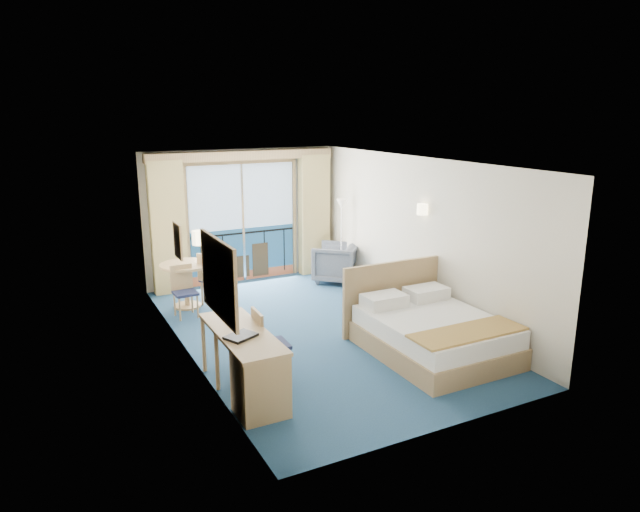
{
  "coord_description": "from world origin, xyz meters",
  "views": [
    {
      "loc": [
        -3.81,
        -7.66,
        3.43
      ],
      "look_at": [
        0.22,
        0.2,
        1.17
      ],
      "focal_mm": 32.0,
      "sensor_mm": 36.0,
      "label": 1
    }
  ],
  "objects_px": {
    "nightstand": "(407,299)",
    "table_chair_a": "(211,276)",
    "armchair": "(336,263)",
    "floor_lamp": "(342,219)",
    "round_table": "(186,274)",
    "table_chair_b": "(184,288)",
    "desk": "(256,374)",
    "desk_chair": "(266,340)",
    "bed": "(431,332)"
  },
  "relations": [
    {
      "from": "round_table",
      "to": "desk",
      "type": "bearing_deg",
      "value": -92.82
    },
    {
      "from": "desk_chair",
      "to": "armchair",
      "type": "bearing_deg",
      "value": -37.67
    },
    {
      "from": "bed",
      "to": "armchair",
      "type": "xyz_separation_m",
      "value": [
        0.5,
        3.77,
        0.08
      ]
    },
    {
      "from": "floor_lamp",
      "to": "table_chair_b",
      "type": "relative_size",
      "value": 1.93
    },
    {
      "from": "bed",
      "to": "desk_chair",
      "type": "height_order",
      "value": "bed"
    },
    {
      "from": "table_chair_a",
      "to": "bed",
      "type": "bearing_deg",
      "value": -178.53
    },
    {
      "from": "nightstand",
      "to": "table_chair_b",
      "type": "distance_m",
      "value": 3.83
    },
    {
      "from": "nightstand",
      "to": "table_chair_b",
      "type": "height_order",
      "value": "table_chair_b"
    },
    {
      "from": "nightstand",
      "to": "table_chair_b",
      "type": "xyz_separation_m",
      "value": [
        -3.4,
        1.73,
        0.21
      ]
    },
    {
      "from": "desk",
      "to": "table_chair_b",
      "type": "xyz_separation_m",
      "value": [
        0.04,
        3.56,
        0.05
      ]
    },
    {
      "from": "table_chair_a",
      "to": "nightstand",
      "type": "bearing_deg",
      "value": -156.73
    },
    {
      "from": "armchair",
      "to": "floor_lamp",
      "type": "relative_size",
      "value": 0.51
    },
    {
      "from": "floor_lamp",
      "to": "desk_chair",
      "type": "xyz_separation_m",
      "value": [
        -3.07,
        -3.47,
        -0.76
      ]
    },
    {
      "from": "armchair",
      "to": "floor_lamp",
      "type": "distance_m",
      "value": 0.91
    },
    {
      "from": "armchair",
      "to": "floor_lamp",
      "type": "bearing_deg",
      "value": 139.15
    },
    {
      "from": "round_table",
      "to": "table_chair_b",
      "type": "xyz_separation_m",
      "value": [
        -0.15,
        -0.43,
        -0.11
      ]
    },
    {
      "from": "table_chair_b",
      "to": "table_chair_a",
      "type": "bearing_deg",
      "value": 23.58
    },
    {
      "from": "armchair",
      "to": "round_table",
      "type": "distance_m",
      "value": 3.16
    },
    {
      "from": "nightstand",
      "to": "floor_lamp",
      "type": "height_order",
      "value": "floor_lamp"
    },
    {
      "from": "bed",
      "to": "floor_lamp",
      "type": "relative_size",
      "value": 1.26
    },
    {
      "from": "armchair",
      "to": "floor_lamp",
      "type": "height_order",
      "value": "floor_lamp"
    },
    {
      "from": "round_table",
      "to": "table_chair_a",
      "type": "bearing_deg",
      "value": -19.71
    },
    {
      "from": "table_chair_b",
      "to": "round_table",
      "type": "bearing_deg",
      "value": 68.01
    },
    {
      "from": "desk",
      "to": "desk_chair",
      "type": "height_order",
      "value": "desk_chair"
    },
    {
      "from": "armchair",
      "to": "table_chair_a",
      "type": "distance_m",
      "value": 2.75
    },
    {
      "from": "desk",
      "to": "table_chair_a",
      "type": "distance_m",
      "value": 3.89
    },
    {
      "from": "bed",
      "to": "desk",
      "type": "xyz_separation_m",
      "value": [
        -2.85,
        -0.38,
        0.13
      ]
    },
    {
      "from": "armchair",
      "to": "table_chair_b",
      "type": "xyz_separation_m",
      "value": [
        -3.3,
        -0.59,
        0.1
      ]
    },
    {
      "from": "nightstand",
      "to": "table_chair_a",
      "type": "bearing_deg",
      "value": 144.53
    },
    {
      "from": "armchair",
      "to": "table_chair_b",
      "type": "bearing_deg",
      "value": -37.05
    },
    {
      "from": "desk_chair",
      "to": "table_chair_b",
      "type": "height_order",
      "value": "desk_chair"
    },
    {
      "from": "armchair",
      "to": "table_chair_b",
      "type": "distance_m",
      "value": 3.35
    },
    {
      "from": "nightstand",
      "to": "floor_lamp",
      "type": "xyz_separation_m",
      "value": [
        0.02,
        2.34,
        1.0
      ]
    },
    {
      "from": "floor_lamp",
      "to": "round_table",
      "type": "xyz_separation_m",
      "value": [
        -3.27,
        -0.17,
        -0.69
      ]
    },
    {
      "from": "desk_chair",
      "to": "table_chair_b",
      "type": "distance_m",
      "value": 2.89
    },
    {
      "from": "desk",
      "to": "floor_lamp",
      "type": "bearing_deg",
      "value": 50.22
    },
    {
      "from": "desk_chair",
      "to": "table_chair_b",
      "type": "xyz_separation_m",
      "value": [
        -0.36,
        2.86,
        -0.04
      ]
    },
    {
      "from": "round_table",
      "to": "table_chair_b",
      "type": "height_order",
      "value": "table_chair_b"
    },
    {
      "from": "bed",
      "to": "nightstand",
      "type": "xyz_separation_m",
      "value": [
        0.6,
        1.45,
        -0.03
      ]
    },
    {
      "from": "desk_chair",
      "to": "floor_lamp",
      "type": "bearing_deg",
      "value": -38.76
    },
    {
      "from": "bed",
      "to": "round_table",
      "type": "bearing_deg",
      "value": 126.22
    },
    {
      "from": "round_table",
      "to": "armchair",
      "type": "bearing_deg",
      "value": 2.89
    },
    {
      "from": "armchair",
      "to": "table_chair_b",
      "type": "height_order",
      "value": "table_chair_b"
    },
    {
      "from": "bed",
      "to": "floor_lamp",
      "type": "height_order",
      "value": "floor_lamp"
    },
    {
      "from": "desk_chair",
      "to": "desk",
      "type": "bearing_deg",
      "value": 152.57
    },
    {
      "from": "armchair",
      "to": "desk",
      "type": "distance_m",
      "value": 5.33
    },
    {
      "from": "round_table",
      "to": "bed",
      "type": "bearing_deg",
      "value": -53.78
    },
    {
      "from": "desk",
      "to": "table_chair_a",
      "type": "relative_size",
      "value": 1.78
    },
    {
      "from": "armchair",
      "to": "table_chair_a",
      "type": "xyz_separation_m",
      "value": [
        -2.72,
        -0.31,
        0.15
      ]
    },
    {
      "from": "armchair",
      "to": "desk",
      "type": "height_order",
      "value": "desk"
    }
  ]
}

